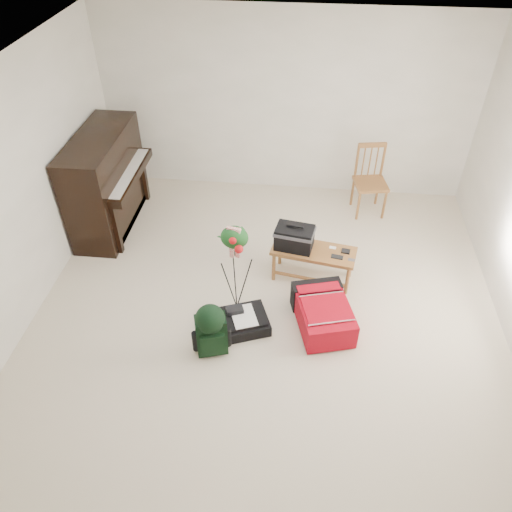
# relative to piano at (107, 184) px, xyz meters

# --- Properties ---
(floor) EXTENTS (5.00, 5.50, 0.01)m
(floor) POSITION_rel_piano_xyz_m (2.19, -1.60, -0.60)
(floor) COLOR beige
(floor) RESTS_ON ground
(ceiling) EXTENTS (5.00, 5.50, 0.01)m
(ceiling) POSITION_rel_piano_xyz_m (2.19, -1.60, 1.90)
(ceiling) COLOR white
(ceiling) RESTS_ON wall_back
(wall_back) EXTENTS (5.00, 0.04, 2.50)m
(wall_back) POSITION_rel_piano_xyz_m (2.19, 1.15, 0.65)
(wall_back) COLOR white
(wall_back) RESTS_ON floor
(wall_left) EXTENTS (0.04, 5.50, 2.50)m
(wall_left) POSITION_rel_piano_xyz_m (-0.31, -1.60, 0.65)
(wall_left) COLOR white
(wall_left) RESTS_ON floor
(piano) EXTENTS (0.71, 1.50, 1.25)m
(piano) POSITION_rel_piano_xyz_m (0.00, 0.00, 0.00)
(piano) COLOR black
(piano) RESTS_ON floor
(bench) EXTENTS (0.99, 0.53, 0.72)m
(bench) POSITION_rel_piano_xyz_m (2.50, -0.83, -0.09)
(bench) COLOR #975731
(bench) RESTS_ON floor
(dining_chair) EXTENTS (0.48, 0.48, 0.95)m
(dining_chair) POSITION_rel_piano_xyz_m (3.38, 0.66, -0.14)
(dining_chair) COLOR #975731
(dining_chair) RESTS_ON floor
(red_suitcase) EXTENTS (0.70, 0.88, 0.33)m
(red_suitcase) POSITION_rel_piano_xyz_m (2.79, -1.51, -0.43)
(red_suitcase) COLOR red
(red_suitcase) RESTS_ON floor
(black_duffel) EXTENTS (0.66, 0.60, 0.23)m
(black_duffel) POSITION_rel_piano_xyz_m (1.94, -1.67, -0.52)
(black_duffel) COLOR black
(black_duffel) RESTS_ON floor
(green_backpack) EXTENTS (0.34, 0.32, 0.60)m
(green_backpack) POSITION_rel_piano_xyz_m (1.69, -2.02, -0.27)
(green_backpack) COLOR black
(green_backpack) RESTS_ON floor
(flower_stand) EXTENTS (0.42, 0.42, 1.14)m
(flower_stand) POSITION_rel_piano_xyz_m (1.85, -1.40, -0.04)
(flower_stand) COLOR black
(flower_stand) RESTS_ON floor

